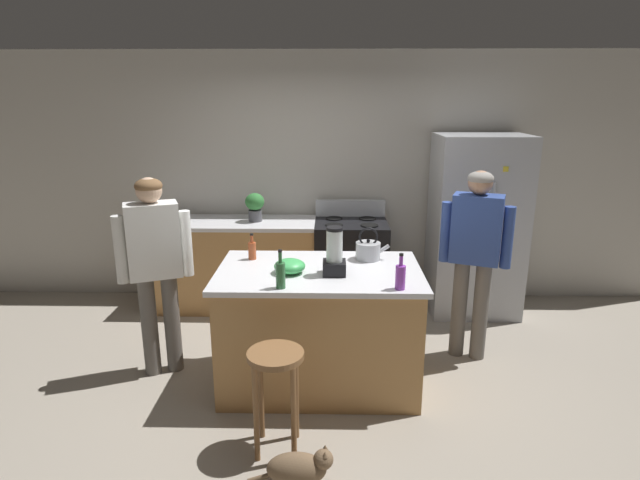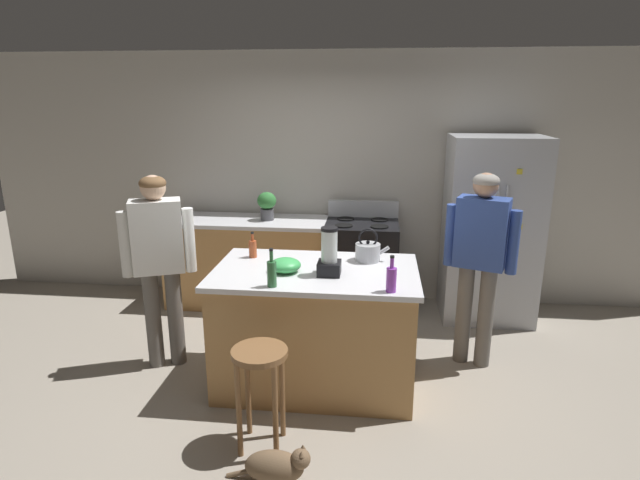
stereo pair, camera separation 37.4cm
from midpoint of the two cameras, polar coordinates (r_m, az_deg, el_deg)
ground_plane at (r=4.35m, az=-2.64°, el=-15.33°), size 14.00×14.00×0.00m
back_wall at (r=5.74m, az=-1.54°, el=6.79°), size 8.00×0.10×2.70m
kitchen_island at (r=4.12m, az=-2.72°, el=-9.60°), size 1.56×0.97×0.96m
back_counter_run at (r=5.65m, az=-9.80°, el=-2.67°), size 2.00×0.64×0.96m
refrigerator at (r=5.54m, az=15.04°, el=1.52°), size 0.90×0.73×1.87m
stove_range at (r=5.52m, az=1.46°, el=-2.76°), size 0.76×0.65×1.14m
person_by_island_left at (r=4.35m, az=-20.16°, el=-1.98°), size 0.58×0.35×1.64m
person_by_sink_right at (r=4.47m, az=14.49°, el=-0.86°), size 0.58×0.35×1.66m
bar_stool at (r=3.39m, az=-8.16°, el=-14.62°), size 0.36×0.36×0.70m
cat at (r=3.36m, az=-5.79°, el=-23.86°), size 0.52×0.18×0.26m
potted_plant at (r=5.47m, az=-9.18°, el=3.81°), size 0.20×0.20×0.30m
blender_appliance at (r=3.79m, az=-1.22°, el=-1.66°), size 0.17×0.17×0.36m
bottle_olive_oil at (r=3.56m, az=-7.40°, el=-3.81°), size 0.07×0.07×0.28m
bottle_cooking_sauce at (r=4.22m, az=-10.04°, el=-1.12°), size 0.06×0.06×0.22m
bottle_soda at (r=3.54m, az=5.90°, el=-4.05°), size 0.07×0.07×0.26m
mixing_bowl at (r=3.87m, az=-6.14°, el=-2.93°), size 0.23×0.23×0.11m
tea_kettle at (r=4.16m, az=2.80°, el=-1.14°), size 0.28×0.20×0.27m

